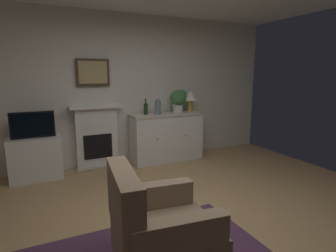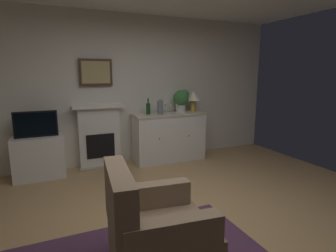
# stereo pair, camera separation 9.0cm
# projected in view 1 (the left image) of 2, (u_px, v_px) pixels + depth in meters

# --- Properties ---
(ground_plane) EXTENTS (5.99, 5.12, 0.10)m
(ground_plane) POSITION_uv_depth(u_px,v_px,m) (196.00, 231.00, 2.96)
(ground_plane) COLOR tan
(ground_plane) RESTS_ON ground
(wall_rear) EXTENTS (5.99, 0.06, 2.66)m
(wall_rear) POSITION_uv_depth(u_px,v_px,m) (125.00, 90.00, 4.94)
(wall_rear) COLOR silver
(wall_rear) RESTS_ON ground_plane
(fireplace_unit) EXTENTS (0.87, 0.30, 1.10)m
(fireplace_unit) POSITION_uv_depth(u_px,v_px,m) (97.00, 137.00, 4.73)
(fireplace_unit) COLOR white
(fireplace_unit) RESTS_ON ground_plane
(framed_picture) EXTENTS (0.55, 0.04, 0.45)m
(framed_picture) POSITION_uv_depth(u_px,v_px,m) (93.00, 72.00, 4.56)
(framed_picture) COLOR #473323
(sideboard_cabinet) EXTENTS (1.36, 0.49, 0.90)m
(sideboard_cabinet) POSITION_uv_depth(u_px,v_px,m) (167.00, 137.00, 5.13)
(sideboard_cabinet) COLOR white
(sideboard_cabinet) RESTS_ON ground_plane
(table_lamp) EXTENTS (0.26, 0.26, 0.40)m
(table_lamp) POSITION_uv_depth(u_px,v_px,m) (190.00, 97.00, 5.20)
(table_lamp) COLOR #B79338
(table_lamp) RESTS_ON sideboard_cabinet
(wine_bottle) EXTENTS (0.08, 0.08, 0.29)m
(wine_bottle) POSITION_uv_depth(u_px,v_px,m) (146.00, 109.00, 4.89)
(wine_bottle) COLOR #193F1E
(wine_bottle) RESTS_ON sideboard_cabinet
(wine_glass_left) EXTENTS (0.07, 0.07, 0.16)m
(wine_glass_left) POSITION_uv_depth(u_px,v_px,m) (163.00, 107.00, 5.01)
(wine_glass_left) COLOR silver
(wine_glass_left) RESTS_ON sideboard_cabinet
(wine_glass_center) EXTENTS (0.07, 0.07, 0.16)m
(wine_glass_center) POSITION_uv_depth(u_px,v_px,m) (168.00, 107.00, 5.05)
(wine_glass_center) COLOR silver
(wine_glass_center) RESTS_ON sideboard_cabinet
(wine_glass_right) EXTENTS (0.07, 0.07, 0.16)m
(wine_glass_right) POSITION_uv_depth(u_px,v_px,m) (174.00, 106.00, 5.09)
(wine_glass_right) COLOR silver
(wine_glass_right) RESTS_ON sideboard_cabinet
(vase_decorative) EXTENTS (0.11, 0.11, 0.28)m
(vase_decorative) POSITION_uv_depth(u_px,v_px,m) (158.00, 107.00, 4.89)
(vase_decorative) COLOR slate
(vase_decorative) RESTS_ON sideboard_cabinet
(tv_cabinet) EXTENTS (0.75, 0.42, 0.67)m
(tv_cabinet) POSITION_uv_depth(u_px,v_px,m) (36.00, 158.00, 4.22)
(tv_cabinet) COLOR white
(tv_cabinet) RESTS_ON ground_plane
(tv_set) EXTENTS (0.62, 0.07, 0.40)m
(tv_set) POSITION_uv_depth(u_px,v_px,m) (33.00, 125.00, 4.10)
(tv_set) COLOR black
(tv_set) RESTS_ON tv_cabinet
(potted_plant_small) EXTENTS (0.30, 0.30, 0.43)m
(potted_plant_small) POSITION_uv_depth(u_px,v_px,m) (179.00, 99.00, 5.15)
(potted_plant_small) COLOR beige
(potted_plant_small) RESTS_ON sideboard_cabinet
(armchair) EXTENTS (0.89, 0.86, 0.92)m
(armchair) POSITION_uv_depth(u_px,v_px,m) (158.00, 230.00, 2.21)
(armchair) COLOR #8C7259
(armchair) RESTS_ON ground_plane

